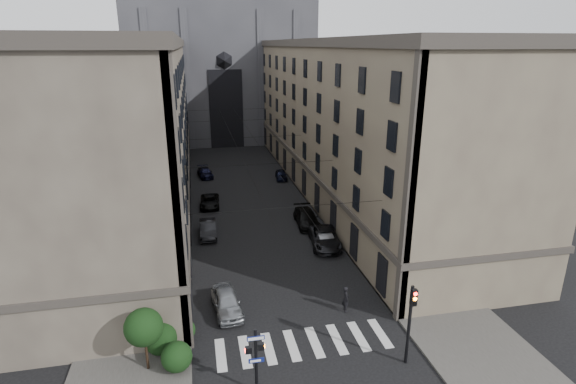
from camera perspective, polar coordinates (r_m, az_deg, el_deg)
sidewalk_left at (r=57.62m, az=-15.81°, el=-0.82°), size 7.00×80.00×0.15m
sidewalk_right at (r=59.76m, az=4.65°, el=0.51°), size 7.00×80.00×0.15m
zebra_crossing at (r=30.33m, az=1.96°, el=-18.68°), size 11.00×3.20×0.01m
building_left at (r=55.73m, az=-19.67°, el=8.03°), size 13.60×60.60×18.85m
building_right at (r=58.53m, az=7.69°, el=9.37°), size 13.60×60.60×18.85m
gothic_tower at (r=93.65m, az=-8.69°, el=17.80°), size 35.00×23.00×58.00m
pedestrian_signal_left at (r=25.67m, az=-4.12°, el=-20.08°), size 1.02×0.38×4.00m
traffic_light_right at (r=27.82m, az=15.31°, el=-14.95°), size 0.34×0.50×5.20m
shrub_cluster at (r=28.81m, az=-15.93°, el=-17.31°), size 3.90×4.40×3.90m
tram_wires at (r=55.56m, az=-5.56°, el=6.77°), size 14.00×60.00×0.43m
car_left_near at (r=33.16m, az=-7.78°, el=-13.67°), size 2.27×4.77×1.57m
car_left_midnear at (r=45.50m, az=-10.13°, el=-4.63°), size 1.63×4.58×1.51m
car_left_midfar at (r=53.54m, az=-9.92°, el=-1.19°), size 2.45×4.85×1.32m
car_left_far at (r=65.71m, az=-10.48°, el=2.43°), size 2.42×4.71×1.31m
car_right_near at (r=42.57m, az=4.77°, el=-6.19°), size 1.41×4.00×1.32m
car_right_midnear at (r=42.79m, az=4.72°, el=-5.85°), size 3.38×6.03×1.59m
car_right_midfar at (r=47.49m, az=2.36°, el=-3.30°), size 2.46×5.52×1.57m
car_right_far at (r=63.58m, az=-0.88°, el=2.20°), size 1.92×3.93×1.29m
pedestrian at (r=33.11m, az=7.33°, el=-13.32°), size 0.49×0.73×1.95m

